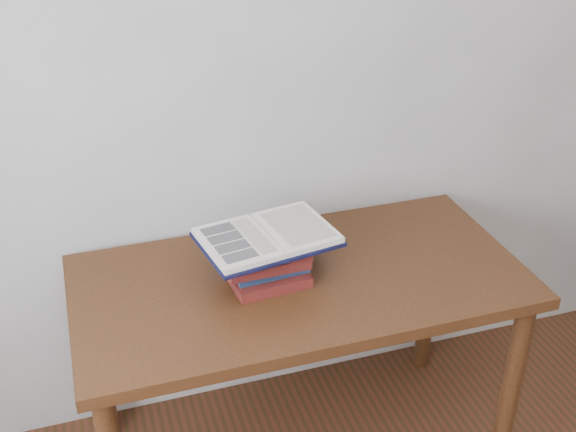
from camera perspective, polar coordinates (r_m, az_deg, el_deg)
name	(u,v)px	position (r m, az deg, el deg)	size (l,w,h in m)	color
desk	(300,303)	(2.20, 0.94, -6.90)	(1.34, 0.67, 0.72)	#4C2813
book_stack	(267,262)	(2.10, -1.65, -3.62)	(0.26, 0.20, 0.12)	#5A1916
open_book	(267,237)	(2.08, -1.64, -1.64)	(0.42, 0.32, 0.03)	black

